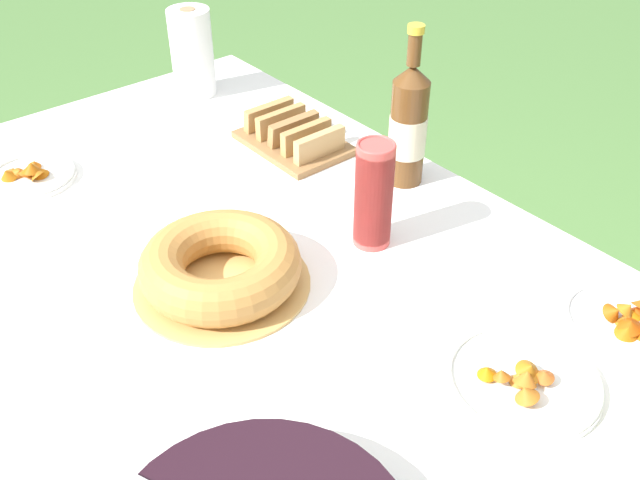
{
  "coord_description": "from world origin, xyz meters",
  "views": [
    {
      "loc": [
        0.82,
        -0.49,
        1.57
      ],
      "look_at": [
        0.02,
        0.17,
        0.81
      ],
      "focal_mm": 40.0,
      "sensor_mm": 36.0,
      "label": 1
    }
  ],
  "objects": [
    {
      "name": "snack_plate_left",
      "position": [
        0.47,
        0.46,
        0.76
      ],
      "size": [
        0.19,
        0.19,
        0.05
      ],
      "color": "white",
      "rests_on": "tablecloth"
    },
    {
      "name": "bread_board",
      "position": [
        -0.37,
        0.41,
        0.77
      ],
      "size": [
        0.26,
        0.18,
        0.07
      ],
      "color": "olive",
      "rests_on": "tablecloth"
    },
    {
      "name": "cup_stack",
      "position": [
        0.03,
        0.3,
        0.85
      ],
      "size": [
        0.07,
        0.07,
        0.21
      ],
      "color": "#E04C47",
      "rests_on": "tablecloth"
    },
    {
      "name": "paper_towel_roll",
      "position": [
        -0.76,
        0.39,
        0.86
      ],
      "size": [
        0.11,
        0.11,
        0.23
      ],
      "color": "white",
      "rests_on": "tablecloth"
    },
    {
      "name": "bundt_cake",
      "position": [
        -0.04,
        -0.0,
        0.79
      ],
      "size": [
        0.32,
        0.32,
        0.09
      ],
      "color": "tan",
      "rests_on": "tablecloth"
    },
    {
      "name": "tablecloth",
      "position": [
        0.0,
        0.0,
        0.73
      ],
      "size": [
        1.85,
        1.22,
        0.1
      ],
      "color": "white",
      "rests_on": "garden_table"
    },
    {
      "name": "garden_table",
      "position": [
        0.0,
        0.0,
        0.69
      ],
      "size": [
        1.84,
        1.21,
        0.74
      ],
      "color": "brown",
      "rests_on": "ground_plane"
    },
    {
      "name": "cider_bottle_amber",
      "position": [
        -0.09,
        0.51,
        0.88
      ],
      "size": [
        0.08,
        0.08,
        0.35
      ],
      "color": "brown",
      "rests_on": "tablecloth"
    },
    {
      "name": "snack_plate_far",
      "position": [
        -0.61,
        -0.12,
        0.76
      ],
      "size": [
        0.19,
        0.19,
        0.05
      ],
      "color": "white",
      "rests_on": "tablecloth"
    },
    {
      "name": "snack_plate_near",
      "position": [
        0.45,
        0.22,
        0.76
      ],
      "size": [
        0.24,
        0.24,
        0.05
      ],
      "color": "white",
      "rests_on": "tablecloth"
    }
  ]
}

